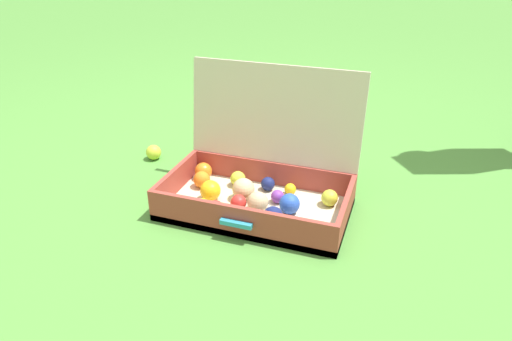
{
  "coord_description": "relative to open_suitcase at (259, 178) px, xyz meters",
  "views": [
    {
      "loc": [
        0.52,
        -1.4,
        0.91
      ],
      "look_at": [
        0.04,
        -0.04,
        0.17
      ],
      "focal_mm": 32.36,
      "sensor_mm": 36.0,
      "label": 1
    }
  ],
  "objects": [
    {
      "name": "ground_plane",
      "position": [
        -0.03,
        -0.02,
        -0.11
      ],
      "size": [
        16.0,
        16.0,
        0.0
      ],
      "primitive_type": "plane",
      "color": "#4C8C38"
    },
    {
      "name": "stray_ball_on_grass",
      "position": [
        -0.57,
        0.2,
        -0.07
      ],
      "size": [
        0.07,
        0.07,
        0.07
      ],
      "primitive_type": "sphere",
      "color": "#CCDB38",
      "rests_on": "ground"
    },
    {
      "name": "open_suitcase",
      "position": [
        0.0,
        0.0,
        0.0
      ],
      "size": [
        0.67,
        0.46,
        0.49
      ],
      "color": "beige",
      "rests_on": "ground"
    }
  ]
}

